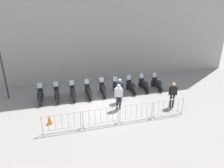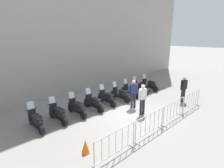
{
  "view_description": "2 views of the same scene",
  "coord_description": "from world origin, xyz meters",
  "px_view_note": "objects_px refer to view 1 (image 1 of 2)",
  "views": [
    {
      "loc": [
        -4.43,
        -10.97,
        6.18
      ],
      "look_at": [
        0.67,
        1.13,
        1.1
      ],
      "focal_mm": 31.51,
      "sensor_mm": 36.0,
      "label": 1
    },
    {
      "loc": [
        -7.88,
        -5.21,
        4.37
      ],
      "look_at": [
        0.63,
        1.75,
        1.3
      ],
      "focal_mm": 28.92,
      "sensor_mm": 36.0,
      "label": 2
    }
  ],
  "objects_px": {
    "barrier_segment_2": "(136,112)",
    "officer_mid_plaza": "(119,95)",
    "motorcycle_6": "(131,87)",
    "motorcycle_8": "(157,84)",
    "officer_near_row_end": "(120,89)",
    "barrier_segment_3": "(169,108)",
    "motorcycle_2": "(73,93)",
    "motorcycle_7": "(144,85)",
    "barrier_segment_0": "(62,123)",
    "traffic_cone": "(50,120)",
    "motorcycle_0": "(40,97)",
    "motorcycle_3": "(89,92)",
    "motorcycle_5": "(118,89)",
    "officer_by_barriers": "(173,93)",
    "barrier_segment_1": "(101,117)",
    "motorcycle_1": "(57,95)",
    "motorcycle_4": "(103,90)"
  },
  "relations": [
    {
      "from": "motorcycle_1",
      "to": "motorcycle_8",
      "type": "height_order",
      "value": "same"
    },
    {
      "from": "motorcycle_3",
      "to": "barrier_segment_0",
      "type": "bearing_deg",
      "value": -125.11
    },
    {
      "from": "motorcycle_1",
      "to": "barrier_segment_2",
      "type": "bearing_deg",
      "value": -48.93
    },
    {
      "from": "motorcycle_2",
      "to": "officer_mid_plaza",
      "type": "height_order",
      "value": "officer_mid_plaza"
    },
    {
      "from": "motorcycle_0",
      "to": "barrier_segment_3",
      "type": "height_order",
      "value": "motorcycle_0"
    },
    {
      "from": "barrier_segment_3",
      "to": "officer_mid_plaza",
      "type": "relative_size",
      "value": 1.16
    },
    {
      "from": "motorcycle_1",
      "to": "officer_by_barriers",
      "type": "xyz_separation_m",
      "value": [
        6.89,
        -3.92,
        0.53
      ]
    },
    {
      "from": "motorcycle_2",
      "to": "motorcycle_4",
      "type": "bearing_deg",
      "value": -6.06
    },
    {
      "from": "motorcycle_0",
      "to": "motorcycle_8",
      "type": "xyz_separation_m",
      "value": [
        8.87,
        -1.17,
        0.0
      ]
    },
    {
      "from": "motorcycle_5",
      "to": "officer_mid_plaza",
      "type": "bearing_deg",
      "value": -113.09
    },
    {
      "from": "motorcycle_0",
      "to": "motorcycle_5",
      "type": "xyz_separation_m",
      "value": [
        5.54,
        -0.8,
        0.0
      ]
    },
    {
      "from": "motorcycle_4",
      "to": "officer_by_barriers",
      "type": "relative_size",
      "value": 0.99
    },
    {
      "from": "motorcycle_7",
      "to": "officer_mid_plaza",
      "type": "height_order",
      "value": "officer_mid_plaza"
    },
    {
      "from": "motorcycle_2",
      "to": "motorcycle_8",
      "type": "xyz_separation_m",
      "value": [
        6.66,
        -0.85,
        0.0
      ]
    },
    {
      "from": "barrier_segment_3",
      "to": "officer_by_barriers",
      "type": "bearing_deg",
      "value": 41.34
    },
    {
      "from": "traffic_cone",
      "to": "barrier_segment_3",
      "type": "bearing_deg",
      "value": -14.84
    },
    {
      "from": "motorcycle_3",
      "to": "officer_by_barriers",
      "type": "bearing_deg",
      "value": -37.25
    },
    {
      "from": "motorcycle_2",
      "to": "motorcycle_7",
      "type": "xyz_separation_m",
      "value": [
        5.56,
        -0.63,
        0.0
      ]
    },
    {
      "from": "motorcycle_6",
      "to": "motorcycle_8",
      "type": "relative_size",
      "value": 1.0
    },
    {
      "from": "motorcycle_6",
      "to": "barrier_segment_2",
      "type": "bearing_deg",
      "value": -114.1
    },
    {
      "from": "motorcycle_0",
      "to": "motorcycle_2",
      "type": "distance_m",
      "value": 2.24
    },
    {
      "from": "barrier_segment_0",
      "to": "motorcycle_6",
      "type": "bearing_deg",
      "value": 28.54
    },
    {
      "from": "motorcycle_6",
      "to": "barrier_segment_2",
      "type": "xyz_separation_m",
      "value": [
        -1.66,
        -3.7,
        0.07
      ]
    },
    {
      "from": "motorcycle_7",
      "to": "officer_mid_plaza",
      "type": "relative_size",
      "value": 1.0
    },
    {
      "from": "motorcycle_0",
      "to": "motorcycle_3",
      "type": "height_order",
      "value": "same"
    },
    {
      "from": "motorcycle_0",
      "to": "officer_mid_plaza",
      "type": "height_order",
      "value": "officer_mid_plaza"
    },
    {
      "from": "traffic_cone",
      "to": "motorcycle_2",
      "type": "bearing_deg",
      "value": 54.51
    },
    {
      "from": "barrier_segment_2",
      "to": "barrier_segment_3",
      "type": "relative_size",
      "value": 1.0
    },
    {
      "from": "motorcycle_1",
      "to": "officer_near_row_end",
      "type": "height_order",
      "value": "officer_near_row_end"
    },
    {
      "from": "motorcycle_1",
      "to": "officer_by_barriers",
      "type": "relative_size",
      "value": 1.0
    },
    {
      "from": "motorcycle_6",
      "to": "officer_by_barriers",
      "type": "bearing_deg",
      "value": -66.96
    },
    {
      "from": "motorcycle_7",
      "to": "barrier_segment_0",
      "type": "distance_m",
      "value": 7.63
    },
    {
      "from": "barrier_segment_3",
      "to": "barrier_segment_1",
      "type": "bearing_deg",
      "value": 172.89
    },
    {
      "from": "motorcycle_1",
      "to": "motorcycle_2",
      "type": "xyz_separation_m",
      "value": [
        1.1,
        -0.18,
        0.0
      ]
    },
    {
      "from": "motorcycle_0",
      "to": "barrier_segment_1",
      "type": "distance_m",
      "value": 5.22
    },
    {
      "from": "barrier_segment_2",
      "to": "barrier_segment_1",
      "type": "bearing_deg",
      "value": 172.89
    },
    {
      "from": "officer_near_row_end",
      "to": "barrier_segment_3",
      "type": "bearing_deg",
      "value": -54.99
    },
    {
      "from": "motorcycle_5",
      "to": "barrier_segment_3",
      "type": "relative_size",
      "value": 0.86
    },
    {
      "from": "officer_mid_plaza",
      "to": "traffic_cone",
      "type": "height_order",
      "value": "officer_mid_plaza"
    },
    {
      "from": "motorcycle_5",
      "to": "officer_by_barriers",
      "type": "xyz_separation_m",
      "value": [
        2.46,
        -3.26,
        0.53
      ]
    },
    {
      "from": "barrier_segment_2",
      "to": "officer_mid_plaza",
      "type": "bearing_deg",
      "value": 102.94
    },
    {
      "from": "motorcycle_6",
      "to": "motorcycle_7",
      "type": "relative_size",
      "value": 1.0
    },
    {
      "from": "barrier_segment_1",
      "to": "barrier_segment_2",
      "type": "distance_m",
      "value": 2.11
    },
    {
      "from": "motorcycle_2",
      "to": "barrier_segment_0",
      "type": "xyz_separation_m",
      "value": [
        -1.41,
        -3.76,
        0.07
      ]
    },
    {
      "from": "motorcycle_1",
      "to": "barrier_segment_0",
      "type": "relative_size",
      "value": 0.86
    },
    {
      "from": "motorcycle_7",
      "to": "barrier_segment_0",
      "type": "height_order",
      "value": "motorcycle_7"
    },
    {
      "from": "motorcycle_5",
      "to": "traffic_cone",
      "type": "bearing_deg",
      "value": -156.88
    },
    {
      "from": "motorcycle_8",
      "to": "barrier_segment_2",
      "type": "height_order",
      "value": "motorcycle_8"
    },
    {
      "from": "barrier_segment_0",
      "to": "traffic_cone",
      "type": "bearing_deg",
      "value": 117.89
    },
    {
      "from": "motorcycle_1",
      "to": "barrier_segment_0",
      "type": "xyz_separation_m",
      "value": [
        -0.3,
        -3.94,
        0.07
      ]
    }
  ]
}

